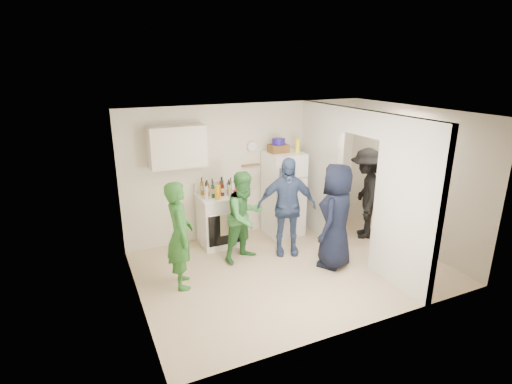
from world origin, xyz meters
TOP-DOWN VIEW (x-y plane):
  - floor at (0.00, 0.00)m, footprint 4.80×4.80m
  - wall_back at (0.00, 1.70)m, footprint 4.80×0.00m
  - wall_front at (0.00, -1.70)m, footprint 4.80×0.00m
  - wall_left at (-2.40, 0.00)m, footprint 0.00×3.40m
  - wall_right at (2.40, 0.00)m, footprint 0.00×3.40m
  - ceiling at (0.00, 0.00)m, footprint 4.80×4.80m
  - partition_pier_back at (1.20, 1.10)m, footprint 0.12×1.20m
  - partition_pier_front at (1.20, -1.10)m, footprint 0.12×1.20m
  - partition_header at (1.20, 0.00)m, footprint 0.12×1.00m
  - stove at (-0.72, 1.37)m, footprint 0.79×0.66m
  - upper_cabinet at (-1.40, 1.52)m, footprint 0.95×0.34m
  - fridge at (0.55, 1.34)m, footprint 0.66×0.64m
  - wicker_basket at (0.45, 1.39)m, footprint 0.35×0.25m
  - blue_bowl at (0.45, 1.39)m, footprint 0.24×0.24m
  - yellow_cup_stack_top at (0.77, 1.24)m, footprint 0.09×0.09m
  - wall_clock at (0.05, 1.68)m, footprint 0.22×0.02m
  - spice_shelf at (0.00, 1.65)m, footprint 0.35×0.08m
  - nook_window at (2.38, 0.20)m, footprint 0.03×0.70m
  - nook_window_frame at (2.36, 0.20)m, footprint 0.04×0.76m
  - nook_valance at (2.34, 0.20)m, footprint 0.04×0.82m
  - yellow_cup_stack_stove at (-0.84, 1.15)m, footprint 0.09×0.09m
  - red_cup at (-0.50, 1.17)m, footprint 0.09×0.09m
  - person_green_left at (-1.75, 0.24)m, footprint 0.47×0.64m
  - person_green_center at (-0.56, 0.63)m, footprint 0.89×0.79m
  - person_denim at (0.18, 0.55)m, footprint 1.09×0.75m
  - person_navy at (0.68, -0.18)m, footprint 1.00×0.94m
  - person_nook at (1.87, 0.55)m, footprint 1.14×1.28m
  - bottle_a at (-1.01, 1.51)m, footprint 0.06×0.06m
  - bottle_b at (-0.88, 1.27)m, footprint 0.06×0.06m
  - bottle_c at (-0.81, 1.52)m, footprint 0.06×0.06m
  - bottle_d at (-0.70, 1.30)m, footprint 0.06×0.06m
  - bottle_e at (-0.61, 1.57)m, footprint 0.07×0.07m
  - bottle_f at (-0.55, 1.39)m, footprint 0.07×0.07m
  - bottle_g at (-0.46, 1.51)m, footprint 0.06×0.06m
  - bottle_h at (-1.01, 1.26)m, footprint 0.07×0.07m
  - bottle_i at (-0.66, 1.46)m, footprint 0.07×0.07m
  - bottle_j at (-0.44, 1.27)m, footprint 0.08×0.08m
  - bottle_k at (-0.94, 1.42)m, footprint 0.08×0.08m
  - bottle_l at (-0.59, 1.24)m, footprint 0.08×0.08m

SIDE VIEW (x-z plane):
  - floor at x=0.00m, z-range 0.00..0.00m
  - stove at x=-0.72m, z-range 0.00..0.95m
  - person_green_center at x=-0.56m, z-range 0.00..1.54m
  - fridge at x=0.55m, z-range 0.00..1.61m
  - person_green_left at x=-1.75m, z-range 0.00..1.62m
  - person_denim at x=0.18m, z-range 0.00..1.72m
  - person_nook at x=1.87m, z-range 0.00..1.72m
  - person_navy at x=0.68m, z-range 0.00..1.72m
  - red_cup at x=-0.50m, z-range 0.95..1.07m
  - bottle_j at x=-0.44m, z-range 0.95..1.19m
  - yellow_cup_stack_stove at x=-0.84m, z-range 0.95..1.20m
  - bottle_f at x=-0.55m, z-range 0.95..1.20m
  - bottle_g at x=-0.46m, z-range 0.95..1.21m
  - bottle_d at x=-0.70m, z-range 0.95..1.21m
  - bottle_l at x=-0.59m, z-range 0.95..1.22m
  - bottle_e at x=-0.61m, z-range 0.95..1.22m
  - bottle_c at x=-0.81m, z-range 0.95..1.22m
  - bottle_k at x=-0.94m, z-range 0.95..1.23m
  - bottle_i at x=-0.66m, z-range 0.95..1.24m
  - bottle_b at x=-0.88m, z-range 0.95..1.25m
  - bottle_h at x=-1.01m, z-range 0.95..1.25m
  - bottle_a at x=-1.01m, z-range 0.95..1.27m
  - wall_back at x=0.00m, z-range -1.15..3.65m
  - wall_front at x=0.00m, z-range -1.15..3.65m
  - wall_left at x=-2.40m, z-range -0.45..2.95m
  - wall_right at x=2.40m, z-range -0.45..2.95m
  - partition_pier_back at x=1.20m, z-range 0.00..2.50m
  - partition_pier_front at x=1.20m, z-range 0.00..2.50m
  - spice_shelf at x=0.00m, z-range 1.34..1.36m
  - nook_window at x=2.38m, z-range 1.25..2.05m
  - nook_window_frame at x=2.36m, z-range 1.22..2.08m
  - wicker_basket at x=0.45m, z-range 1.61..1.76m
  - wall_clock at x=0.05m, z-range 1.59..1.81m
  - yellow_cup_stack_top at x=0.77m, z-range 1.61..1.86m
  - blue_bowl at x=0.45m, z-range 1.76..1.87m
  - upper_cabinet at x=-1.40m, z-range 1.50..2.20m
  - nook_valance at x=2.34m, z-range 1.91..2.09m
  - partition_header at x=1.20m, z-range 2.10..2.50m
  - ceiling at x=0.00m, z-range 2.50..2.50m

